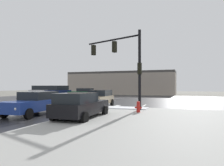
{
  "coord_description": "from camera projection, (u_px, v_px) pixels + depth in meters",
  "views": [
    {
      "loc": [
        9.83,
        -20.62,
        2.0
      ],
      "look_at": [
        0.39,
        6.13,
        2.4
      ],
      "focal_mm": 33.04,
      "sensor_mm": 36.0,
      "label": 1
    }
  ],
  "objects": [
    {
      "name": "road_asphalt",
      "position": [
        90.0,
        104.0,
        22.68
      ],
      "size": [
        44.0,
        44.0,
        0.02
      ],
      "primitive_type": "cube",
      "color": "#232326",
      "rests_on": "ground_plane"
    },
    {
      "name": "fire_hydrant",
      "position": [
        138.0,
        107.0,
        14.45
      ],
      "size": [
        0.48,
        0.26,
        0.79
      ],
      "color": "red",
      "rests_on": "sidewalk_corner"
    },
    {
      "name": "traffic_signal_mast",
      "position": [
        124.0,
        58.0,
        17.0
      ],
      "size": [
        5.42,
        2.19,
        6.23
      ],
      "rotation": [
        0.0,
        0.0,
        2.79
      ],
      "color": "black",
      "rests_on": "sidewalk_corner"
    },
    {
      "name": "sedan_black",
      "position": [
        81.0,
        105.0,
        12.12
      ],
      "size": [
        2.12,
        4.58,
        1.58
      ],
      "rotation": [
        0.0,
        0.0,
        1.6
      ],
      "color": "black",
      "rests_on": "road_asphalt"
    },
    {
      "name": "suv_navy",
      "position": [
        59.0,
        91.0,
        34.24
      ],
      "size": [
        2.24,
        4.87,
        2.03
      ],
      "rotation": [
        0.0,
        0.0,
        1.55
      ],
      "color": "#141E47",
      "rests_on": "road_asphalt"
    },
    {
      "name": "ground_plane",
      "position": [
        90.0,
        104.0,
        22.68
      ],
      "size": [
        120.0,
        120.0,
        0.0
      ],
      "primitive_type": "plane",
      "color": "slate"
    },
    {
      "name": "lane_markings",
      "position": [
        95.0,
        105.0,
        20.98
      ],
      "size": [
        36.15,
        36.15,
        0.01
      ],
      "color": "silver",
      "rests_on": "road_asphalt"
    },
    {
      "name": "suv_white",
      "position": [
        43.0,
        91.0,
        36.26
      ],
      "size": [
        4.88,
        2.28,
        2.03
      ],
      "rotation": [
        0.0,
        0.0,
        0.03
      ],
      "color": "white",
      "rests_on": "road_asphalt"
    },
    {
      "name": "strip_building_background",
      "position": [
        121.0,
        83.0,
        50.69
      ],
      "size": [
        25.58,
        8.0,
        5.41
      ],
      "color": "gray",
      "rests_on": "ground_plane"
    },
    {
      "name": "snow_strip_curbside",
      "position": [
        124.0,
        108.0,
        17.25
      ],
      "size": [
        4.0,
        1.6,
        0.06
      ],
      "primitive_type": "cube",
      "color": "white",
      "rests_on": "sidewalk_corner"
    },
    {
      "name": "sedan_blue",
      "position": [
        34.0,
        103.0,
        14.01
      ],
      "size": [
        2.21,
        4.61,
        1.58
      ],
      "rotation": [
        0.0,
        0.0,
        -1.52
      ],
      "color": "navy",
      "rests_on": "road_asphalt"
    },
    {
      "name": "sedan_tan",
      "position": [
        99.0,
        98.0,
        19.4
      ],
      "size": [
        2.29,
        4.64,
        1.58
      ],
      "rotation": [
        0.0,
        0.0,
        -1.5
      ],
      "color": "tan",
      "rests_on": "road_asphalt"
    },
    {
      "name": "sedan_green",
      "position": [
        82.0,
        93.0,
        35.1
      ],
      "size": [
        4.61,
        2.2,
        1.58
      ],
      "rotation": [
        0.0,
        0.0,
        3.19
      ],
      "color": "#195933",
      "rests_on": "road_asphalt"
    }
  ]
}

